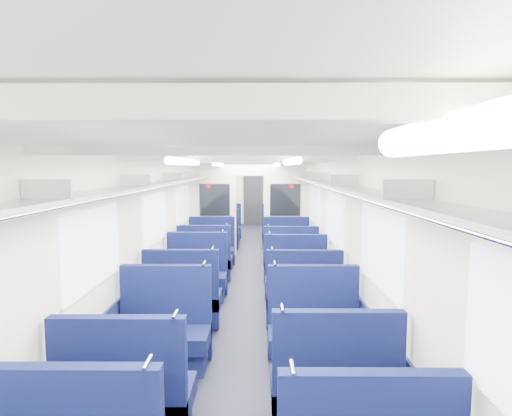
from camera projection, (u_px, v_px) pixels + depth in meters
floor at (246, 296)px, 6.91m from camera, size 2.80×18.00×0.01m
ceiling at (246, 158)px, 6.67m from camera, size 2.80×18.00×0.01m
wall_left at (163, 228)px, 6.80m from camera, size 0.02×18.00×2.35m
dado_left at (165, 276)px, 6.88m from camera, size 0.03×17.90×0.70m
wall_right at (329, 229)px, 6.78m from camera, size 0.02×18.00×2.35m
dado_right at (327, 276)px, 6.86m from camera, size 0.03×17.90×0.70m
wall_far at (253, 194)px, 15.74m from camera, size 2.80×0.02×2.35m
luggage_rack_left at (173, 181)px, 6.72m from camera, size 0.36×17.40×0.18m
luggage_rack_right at (318, 181)px, 6.70m from camera, size 0.36×17.40×0.18m
windows at (245, 217)px, 6.31m from camera, size 2.78×15.60×0.75m
ceiling_fittings at (245, 162)px, 6.42m from camera, size 2.70×16.06×0.11m
end_door at (253, 198)px, 15.70m from camera, size 0.75×0.06×2.00m
bulkhead at (250, 206)px, 10.03m from camera, size 2.80×0.10×2.35m
seat_8 at (126, 403)px, 3.18m from camera, size 1.02×0.56×1.14m
seat_9 at (333, 394)px, 3.30m from camera, size 1.02×0.56×1.14m
seat_10 at (164, 335)px, 4.46m from camera, size 1.02×0.56×1.14m
seat_11 at (314, 335)px, 4.45m from camera, size 1.02×0.56×1.14m
seat_12 at (183, 301)px, 5.59m from camera, size 1.02×0.56×1.14m
seat_13 at (303, 302)px, 5.57m from camera, size 1.02×0.56×1.14m
seat_14 at (196, 278)px, 6.76m from camera, size 1.02×0.56×1.14m
seat_15 at (296, 282)px, 6.53m from camera, size 1.02×0.56×1.14m
seat_16 at (205, 263)px, 7.85m from camera, size 1.02×0.56×1.14m
seat_17 at (291, 264)px, 7.72m from camera, size 1.02×0.56×1.14m
seat_18 at (211, 251)px, 8.90m from camera, size 1.02×0.56×1.14m
seat_19 at (286, 252)px, 8.87m from camera, size 1.02×0.56×1.14m
seat_20 at (220, 236)px, 10.96m from camera, size 1.02×0.56×1.14m
seat_21 at (281, 236)px, 10.89m from camera, size 1.02×0.56×1.14m
seat_22 at (224, 229)px, 12.15m from camera, size 1.02×0.56×1.14m
seat_23 at (279, 229)px, 12.13m from camera, size 1.02×0.56×1.14m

